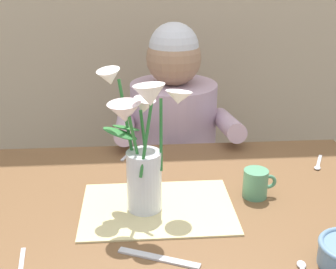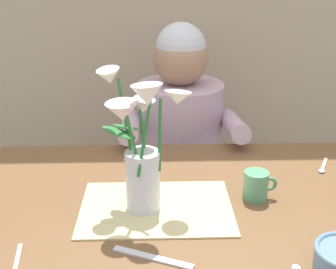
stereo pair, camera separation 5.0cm
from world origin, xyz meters
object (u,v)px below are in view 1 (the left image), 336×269
object	(u,v)px
dinner_knife	(159,258)
flower_vase	(142,147)
seated_person	(173,163)
tea_cup	(256,183)

from	to	relation	value
dinner_knife	flower_vase	bearing A→B (deg)	120.57
dinner_knife	seated_person	bearing A→B (deg)	105.77
flower_vase	tea_cup	distance (m)	0.34
flower_vase	tea_cup	xyz separation A→B (m)	(0.31, 0.05, -0.14)
flower_vase	tea_cup	bearing A→B (deg)	8.73
seated_person	tea_cup	world-z (taller)	seated_person
flower_vase	dinner_knife	distance (m)	0.28
seated_person	flower_vase	xyz separation A→B (m)	(-0.14, -0.65, 0.36)
flower_vase	tea_cup	world-z (taller)	flower_vase
flower_vase	seated_person	bearing A→B (deg)	78.17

